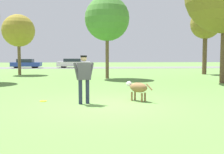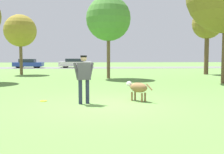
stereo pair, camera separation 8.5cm
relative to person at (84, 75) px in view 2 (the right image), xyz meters
The scene contains 10 objects.
ground_plane 1.27m from the person, 19.16° to the right, with size 120.00×120.00×0.00m, color #608C42.
far_road_strip 28.21m from the person, 88.45° to the left, with size 120.00×6.00×0.01m.
person is the anchor object (origin of this frame).
dog 2.03m from the person, 12.64° to the left, with size 0.88×0.92×0.70m.
frisbee 1.89m from the person, 156.76° to the left, with size 0.25×0.25×0.02m.
tree_far_left 16.05m from the person, 112.27° to the left, with size 2.79×2.79×5.24m.
tree_mid_center 10.78m from the person, 81.93° to the left, with size 3.22×3.22×5.94m.
tree_far_right 17.70m from the person, 53.06° to the left, with size 2.65×2.65×5.82m.
parked_car_blue 29.15m from the person, 107.13° to the left, with size 3.94×1.84×1.24m.
parked_car_white 28.31m from the person, 94.43° to the left, with size 4.59×1.99×1.28m.
Camera 2 is at (-0.45, -8.64, 1.63)m, focal length 42.00 mm.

